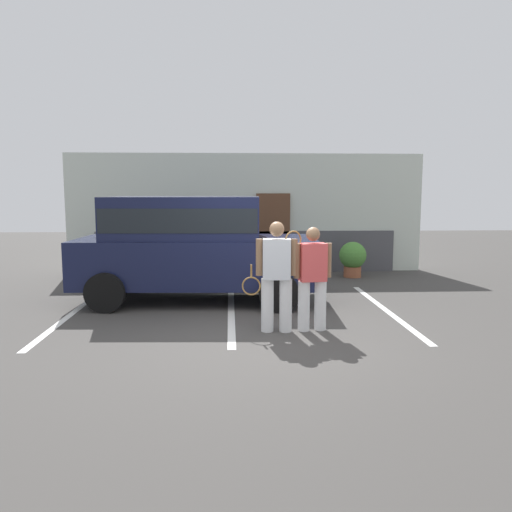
# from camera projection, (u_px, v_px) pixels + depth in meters

# --- Properties ---
(ground_plane) EXTENTS (40.00, 40.00, 0.00)m
(ground_plane) POSITION_uv_depth(u_px,v_px,m) (260.00, 335.00, 7.61)
(ground_plane) COLOR #423F3D
(parking_stripe_0) EXTENTS (0.12, 4.40, 0.01)m
(parking_stripe_0) POSITION_uv_depth(u_px,v_px,m) (72.00, 314.00, 8.93)
(parking_stripe_0) COLOR silver
(parking_stripe_0) RESTS_ON ground_plane
(parking_stripe_1) EXTENTS (0.12, 4.40, 0.01)m
(parking_stripe_1) POSITION_uv_depth(u_px,v_px,m) (231.00, 312.00, 9.07)
(parking_stripe_1) COLOR silver
(parking_stripe_1) RESTS_ON ground_plane
(parking_stripe_2) EXTENTS (0.12, 4.40, 0.01)m
(parking_stripe_2) POSITION_uv_depth(u_px,v_px,m) (386.00, 310.00, 9.22)
(parking_stripe_2) COLOR silver
(parking_stripe_2) RESTS_ON ground_plane
(house_frontage) EXTENTS (9.47, 0.40, 3.15)m
(house_frontage) POSITION_uv_depth(u_px,v_px,m) (246.00, 217.00, 13.58)
(house_frontage) COLOR silver
(house_frontage) RESTS_ON ground_plane
(parked_suv) EXTENTS (4.69, 2.34, 2.05)m
(parked_suv) POSITION_uv_depth(u_px,v_px,m) (192.00, 243.00, 9.87)
(parked_suv) COLOR #141938
(parked_suv) RESTS_ON ground_plane
(tennis_player_man) EXTENTS (0.88, 0.30, 1.70)m
(tennis_player_man) POSITION_uv_depth(u_px,v_px,m) (276.00, 275.00, 7.71)
(tennis_player_man) COLOR white
(tennis_player_man) RESTS_ON ground_plane
(tennis_player_woman) EXTENTS (0.74, 0.30, 1.61)m
(tennis_player_woman) POSITION_uv_depth(u_px,v_px,m) (312.00, 277.00, 7.78)
(tennis_player_woman) COLOR white
(tennis_player_woman) RESTS_ON ground_plane
(potted_plant_by_porch) EXTENTS (0.68, 0.68, 0.90)m
(potted_plant_by_porch) POSITION_uv_depth(u_px,v_px,m) (353.00, 258.00, 12.73)
(potted_plant_by_porch) COLOR #9E5638
(potted_plant_by_porch) RESTS_ON ground_plane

